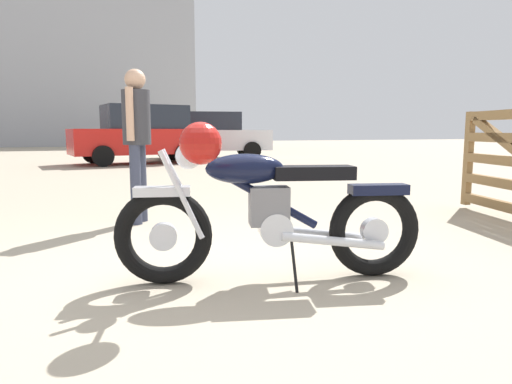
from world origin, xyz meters
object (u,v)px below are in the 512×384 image
vintage_motorcycle (264,209)px  blue_hatchback_right (140,134)px  bystander (137,130)px  silver_sedan_mid (212,135)px

vintage_motorcycle → blue_hatchback_right: size_ratio=0.50×
bystander → blue_hatchback_right: 9.45m
silver_sedan_mid → blue_hatchback_right: bearing=43.8°
bystander → blue_hatchback_right: size_ratio=0.40×
vintage_motorcycle → silver_sedan_mid: silver_sedan_mid is taller
vintage_motorcycle → blue_hatchback_right: (0.26, 11.71, 0.43)m
bystander → vintage_motorcycle: bearing=-50.4°
vintage_motorcycle → bystander: (-0.61, 2.31, 0.53)m
bystander → blue_hatchback_right: blue_hatchback_right is taller
bystander → blue_hatchback_right: bearing=109.3°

